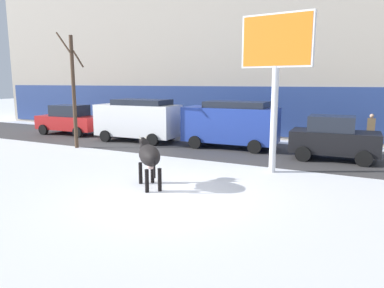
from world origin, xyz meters
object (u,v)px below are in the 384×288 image
billboard (277,51)px  car_white_van (138,119)px  car_red_sedan (70,120)px  pedestrian_near_billboard (371,131)px  car_black_hatchback (334,138)px  car_blue_van (231,123)px  bare_tree_left_lot (73,90)px  cow_black (149,156)px

billboard → car_white_van: bearing=157.3°
car_red_sedan → car_white_van: (5.39, -0.27, 0.33)m
pedestrian_near_billboard → car_black_hatchback: bearing=-111.4°
car_blue_van → pedestrian_near_billboard: car_blue_van is taller
car_blue_van → bare_tree_left_lot: bare_tree_left_lot is taller
cow_black → car_black_hatchback: 8.29m
car_white_van → pedestrian_near_billboard: (11.50, 3.19, -0.36)m
car_white_van → car_black_hatchback: bearing=-1.5°
car_blue_van → bare_tree_left_lot: (-6.87, -3.51, 1.65)m
cow_black → billboard: 5.71m
bare_tree_left_lot → cow_black: bearing=-29.7°
bare_tree_left_lot → car_blue_van: bearing=27.0°
billboard → pedestrian_near_billboard: billboard is taller
billboard → pedestrian_near_billboard: size_ratio=3.21×
bare_tree_left_lot → pedestrian_near_billboard: bearing=25.6°
car_blue_van → pedestrian_near_billboard: 6.81m
cow_black → car_red_sedan: (-10.84, 7.36, -0.09)m
car_white_van → car_blue_van: bearing=4.5°
cow_black → pedestrian_near_billboard: (6.05, 10.28, -0.11)m
car_white_van → car_blue_van: 5.31m
car_red_sedan → bare_tree_left_lot: 5.45m
car_blue_van → car_black_hatchback: 4.91m
car_blue_van → pedestrian_near_billboard: bearing=24.1°
billboard → car_blue_van: (-3.12, 3.93, -3.07)m
billboard → bare_tree_left_lot: 10.10m
car_red_sedan → bare_tree_left_lot: (3.81, -3.36, 1.98)m
car_white_van → bare_tree_left_lot: 3.84m
car_white_van → car_black_hatchback: size_ratio=1.31×
cow_black → car_white_van: (-5.45, 7.09, 0.25)m
billboard → bare_tree_left_lot: bearing=177.6°
pedestrian_near_billboard → bare_tree_left_lot: bearing=-154.4°
cow_black → car_blue_van: size_ratio=0.35×
car_white_van → car_blue_van: size_ratio=1.00×
cow_black → car_red_sedan: bearing=145.8°
cow_black → bare_tree_left_lot: size_ratio=0.30×
billboard → car_black_hatchback: size_ratio=1.56×
car_red_sedan → car_white_van: bearing=-2.8°
cow_black → car_black_hatchback: car_black_hatchback is taller
billboard → car_white_van: billboard is taller
car_red_sedan → car_black_hatchback: car_black_hatchback is taller
cow_black → car_blue_van: car_blue_van is taller
car_red_sedan → car_white_van: car_white_van is taller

